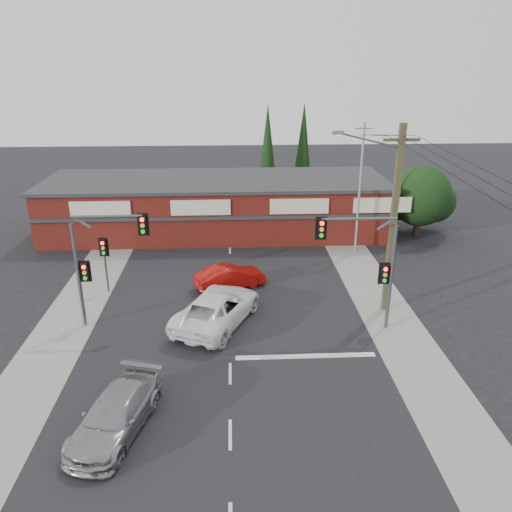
{
  "coord_description": "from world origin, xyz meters",
  "views": [
    {
      "loc": [
        0.23,
        -21.15,
        12.83
      ],
      "look_at": [
        1.42,
        3.0,
        3.28
      ],
      "focal_mm": 35.0,
      "sensor_mm": 36.0,
      "label": 1
    }
  ],
  "objects_px": {
    "shop_building": "(217,205)",
    "silver_suv": "(115,414)",
    "red_sedan": "(230,277)",
    "white_suv": "(217,308)",
    "utility_pole": "(391,215)"
  },
  "relations": [
    {
      "from": "silver_suv",
      "to": "red_sedan",
      "type": "bearing_deg",
      "value": 86.39
    },
    {
      "from": "shop_building",
      "to": "silver_suv",
      "type": "bearing_deg",
      "value": -97.89
    },
    {
      "from": "shop_building",
      "to": "utility_pole",
      "type": "height_order",
      "value": "utility_pole"
    },
    {
      "from": "white_suv",
      "to": "utility_pole",
      "type": "bearing_deg",
      "value": -148.62
    },
    {
      "from": "white_suv",
      "to": "silver_suv",
      "type": "distance_m",
      "value": 8.72
    },
    {
      "from": "utility_pole",
      "to": "shop_building",
      "type": "bearing_deg",
      "value": 123.76
    },
    {
      "from": "silver_suv",
      "to": "red_sedan",
      "type": "relative_size",
      "value": 1.19
    },
    {
      "from": "white_suv",
      "to": "shop_building",
      "type": "bearing_deg",
      "value": -64.2
    },
    {
      "from": "silver_suv",
      "to": "shop_building",
      "type": "bearing_deg",
      "value": 97.47
    },
    {
      "from": "shop_building",
      "to": "red_sedan",
      "type": "bearing_deg",
      "value": -84.6
    },
    {
      "from": "utility_pole",
      "to": "silver_suv",
      "type": "bearing_deg",
      "value": -144.18
    },
    {
      "from": "red_sedan",
      "to": "shop_building",
      "type": "relative_size",
      "value": 0.15
    },
    {
      "from": "shop_building",
      "to": "white_suv",
      "type": "bearing_deg",
      "value": -88.7
    },
    {
      "from": "red_sedan",
      "to": "white_suv",
      "type": "bearing_deg",
      "value": 148.47
    },
    {
      "from": "utility_pole",
      "to": "white_suv",
      "type": "bearing_deg",
      "value": -173.12
    }
  ]
}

